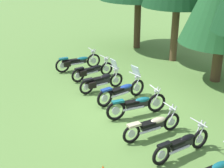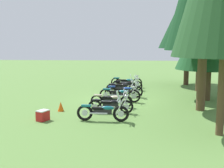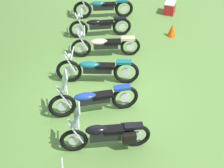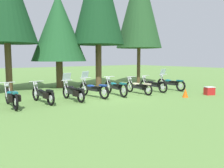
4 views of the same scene
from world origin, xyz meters
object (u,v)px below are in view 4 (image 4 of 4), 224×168
(motorcycle_0, at_px, (11,97))
(pine_tree_4, at_px, (139,5))
(motorcycle_4, at_px, (115,87))
(motorcycle_6, at_px, (153,85))
(motorcycle_2, at_px, (73,91))
(traffic_cone, at_px, (185,93))
(motorcycle_3, at_px, (93,89))
(picnic_cooler, at_px, (209,91))
(motorcycle_5, at_px, (138,86))
(motorcycle_7, at_px, (170,83))
(motorcycle_1, at_px, (43,94))
(pine_tree_2, at_px, (58,27))

(motorcycle_0, xyz_separation_m, pine_tree_4, (11.30, 3.85, 5.98))
(motorcycle_0, bearing_deg, motorcycle_4, -87.43)
(motorcycle_0, distance_m, pine_tree_4, 13.35)
(motorcycle_6, bearing_deg, motorcycle_0, 85.26)
(motorcycle_2, bearing_deg, traffic_cone, -118.92)
(motorcycle_3, bearing_deg, picnic_cooler, -127.25)
(motorcycle_6, bearing_deg, picnic_cooler, -153.50)
(pine_tree_4, bearing_deg, motorcycle_5, -134.29)
(motorcycle_3, distance_m, motorcycle_4, 1.38)
(motorcycle_2, height_order, motorcycle_3, motorcycle_3)
(motorcycle_2, relative_size, motorcycle_7, 0.93)
(motorcycle_2, xyz_separation_m, traffic_cone, (5.21, -2.84, -0.22))
(motorcycle_2, relative_size, motorcycle_6, 0.97)
(motorcycle_0, relative_size, picnic_cooler, 3.85)
(motorcycle_1, xyz_separation_m, motorcycle_5, (5.57, -0.62, 0.01))
(motorcycle_3, relative_size, pine_tree_4, 0.24)
(motorcycle_7, bearing_deg, motorcycle_5, 88.83)
(motorcycle_4, height_order, motorcycle_6, motorcycle_4)
(motorcycle_0, height_order, motorcycle_5, motorcycle_0)
(motorcycle_3, height_order, motorcycle_6, motorcycle_3)
(picnic_cooler, height_order, traffic_cone, traffic_cone)
(motorcycle_3, xyz_separation_m, motorcycle_6, (4.14, -0.50, -0.04))
(motorcycle_0, relative_size, motorcycle_3, 1.01)
(motorcycle_2, relative_size, motorcycle_4, 0.89)
(pine_tree_4, bearing_deg, pine_tree_2, 170.29)
(motorcycle_6, distance_m, motorcycle_7, 1.46)
(motorcycle_7, bearing_deg, motorcycle_2, 87.68)
(motorcycle_0, relative_size, motorcycle_1, 1.08)
(motorcycle_4, bearing_deg, motorcycle_3, 89.53)
(motorcycle_1, relative_size, picnic_cooler, 3.58)
(motorcycle_6, xyz_separation_m, traffic_cone, (-0.26, -2.57, -0.18))
(motorcycle_1, bearing_deg, motorcycle_0, 89.69)
(motorcycle_2, relative_size, motorcycle_5, 0.95)
(motorcycle_0, distance_m, motorcycle_7, 9.81)
(motorcycle_3, distance_m, motorcycle_7, 5.63)
(motorcycle_3, bearing_deg, motorcycle_5, -107.99)
(motorcycle_1, distance_m, traffic_cone, 7.34)
(motorcycle_1, relative_size, motorcycle_7, 0.98)
(motorcycle_2, height_order, motorcycle_6, motorcycle_2)
(motorcycle_3, xyz_separation_m, motorcycle_5, (2.80, -0.58, -0.04))
(motorcycle_6, bearing_deg, motorcycle_5, 91.83)
(motorcycle_7, height_order, traffic_cone, motorcycle_7)
(motorcycle_4, distance_m, traffic_cone, 3.82)
(picnic_cooler, xyz_separation_m, traffic_cone, (-1.81, 0.34, 0.00))
(motorcycle_3, height_order, motorcycle_7, motorcycle_3)
(motorcycle_7, bearing_deg, pine_tree_2, 43.93)
(motorcycle_0, relative_size, motorcycle_5, 1.08)
(pine_tree_2, bearing_deg, motorcycle_5, -66.74)
(motorcycle_3, bearing_deg, motorcycle_2, 93.76)
(traffic_cone, bearing_deg, pine_tree_2, 113.27)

